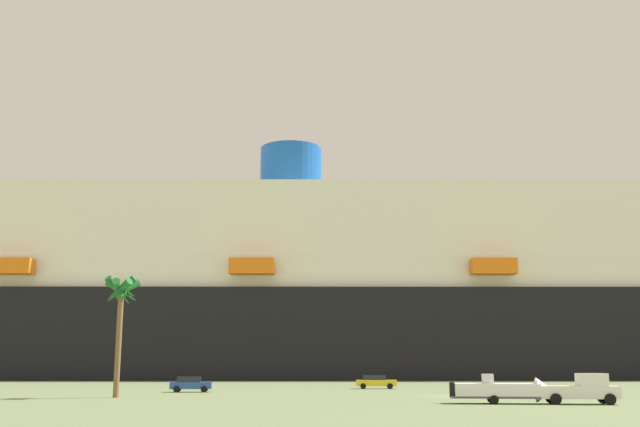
# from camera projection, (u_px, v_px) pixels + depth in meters

# --- Properties ---
(ground_plane) EXTENTS (600.00, 600.00, 0.00)m
(ground_plane) POSITION_uv_depth(u_px,v_px,m) (393.00, 386.00, 96.29)
(ground_plane) COLOR #66754C
(cruise_ship) EXTENTS (292.45, 53.84, 55.82)m
(cruise_ship) POSITION_uv_depth(u_px,v_px,m) (485.00, 302.00, 148.69)
(cruise_ship) COLOR black
(cruise_ship) RESTS_ON ground_plane
(pickup_truck) EXTENTS (5.88, 3.13, 2.20)m
(pickup_truck) POSITION_uv_depth(u_px,v_px,m) (582.00, 389.00, 53.78)
(pickup_truck) COLOR white
(pickup_truck) RESTS_ON ground_plane
(small_boat_on_trailer) EXTENTS (8.45, 3.28, 2.15)m
(small_boat_on_trailer) POSITION_uv_depth(u_px,v_px,m) (506.00, 390.00, 54.41)
(small_boat_on_trailer) COLOR #595960
(small_boat_on_trailer) RESTS_ON ground_plane
(palm_tree) EXTENTS (3.46, 3.37, 10.65)m
(palm_tree) POSITION_uv_depth(u_px,v_px,m) (121.00, 299.00, 65.93)
(palm_tree) COLOR brown
(palm_tree) RESTS_ON ground_plane
(parked_car_blue_suv) EXTENTS (4.27, 2.15, 1.58)m
(parked_car_blue_suv) POSITION_uv_depth(u_px,v_px,m) (191.00, 384.00, 76.99)
(parked_car_blue_suv) COLOR #264C99
(parked_car_blue_suv) RESTS_ON ground_plane
(parked_car_yellow_taxi) EXTENTS (4.95, 2.47, 1.58)m
(parked_car_yellow_taxi) POSITION_uv_depth(u_px,v_px,m) (376.00, 382.00, 87.43)
(parked_car_yellow_taxi) COLOR yellow
(parked_car_yellow_taxi) RESTS_ON ground_plane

